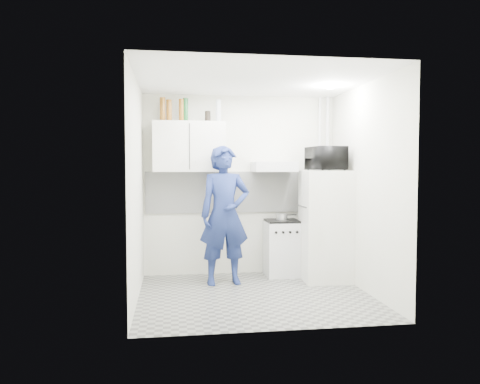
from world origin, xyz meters
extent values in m
plane|color=slate|center=(0.00, 0.00, 0.00)|extent=(2.80, 2.80, 0.00)
plane|color=white|center=(0.00, 0.00, 2.60)|extent=(2.80, 2.80, 0.00)
plane|color=silver|center=(0.00, 1.25, 1.30)|extent=(2.80, 0.00, 2.80)
plane|color=silver|center=(-1.40, 0.00, 1.30)|extent=(0.00, 2.60, 2.60)
plane|color=silver|center=(1.40, 0.00, 1.30)|extent=(0.00, 2.60, 2.60)
imported|color=navy|center=(-0.30, 0.64, 0.92)|extent=(0.72, 0.51, 1.85)
cube|color=silver|center=(0.58, 1.00, 0.39)|extent=(0.49, 0.49, 0.78)
cube|color=white|center=(1.10, 0.63, 0.76)|extent=(0.66, 0.66, 1.52)
cube|color=black|center=(0.58, 1.00, 0.79)|extent=(0.47, 0.47, 0.03)
cylinder|color=silver|center=(0.57, 1.00, 0.85)|extent=(0.16, 0.16, 0.09)
imported|color=black|center=(1.10, 0.63, 1.68)|extent=(0.63, 0.46, 0.32)
cylinder|color=brown|center=(-1.11, 1.07, 2.36)|extent=(0.08, 0.08, 0.33)
cylinder|color=brown|center=(-1.02, 1.07, 2.35)|extent=(0.08, 0.08, 0.30)
cylinder|color=brown|center=(-0.85, 1.07, 2.36)|extent=(0.08, 0.08, 0.31)
cylinder|color=#144C1E|center=(-0.80, 1.07, 2.36)|extent=(0.07, 0.07, 0.32)
cylinder|color=black|center=(-0.49, 1.07, 2.28)|extent=(0.08, 0.08, 0.15)
cylinder|color=#B2B7BC|center=(-0.34, 1.07, 2.36)|extent=(0.08, 0.08, 0.32)
cube|color=white|center=(-0.75, 1.07, 1.85)|extent=(1.00, 0.35, 0.70)
cube|color=silver|center=(0.45, 1.00, 1.57)|extent=(0.60, 0.50, 0.14)
cube|color=white|center=(0.00, 1.24, 1.20)|extent=(2.74, 0.03, 0.60)
cylinder|color=silver|center=(1.30, 1.17, 1.30)|extent=(0.05, 0.05, 2.60)
cylinder|color=silver|center=(1.18, 1.17, 1.30)|extent=(0.04, 0.04, 2.60)
cylinder|color=white|center=(1.00, 0.20, 2.57)|extent=(0.10, 0.10, 0.02)
camera|label=1|loc=(-0.99, -5.54, 1.56)|focal=35.00mm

